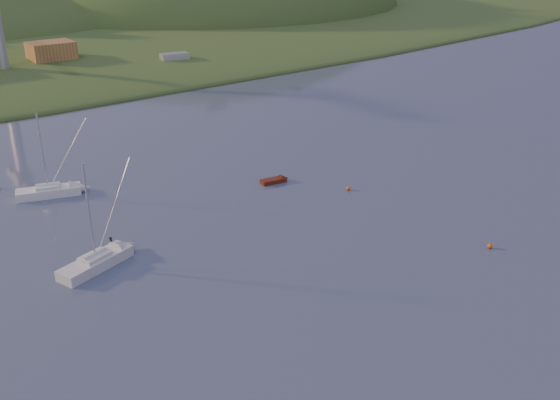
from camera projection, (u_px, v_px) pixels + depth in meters
hill_right at (208, 13)px, 231.74m from camera, size 150.00×130.00×60.00m
wharf at (18, 73)px, 127.87m from camera, size 42.00×16.00×2.40m
shed_east at (51, 51)px, 132.52m from camera, size 9.00×7.00×4.00m
sailboat_near at (96, 261)px, 56.01m from camera, size 7.54×4.43×10.02m
sailboat_far at (48, 191)px, 71.27m from camera, size 7.35×4.16×9.78m
canoe at (112, 250)px, 58.60m from camera, size 4.40×3.87×0.76m
paddler at (112, 246)px, 58.45m from camera, size 0.55×0.65×1.51m
red_tender at (278, 180)px, 75.48m from camera, size 3.75×1.78×1.22m
work_vessel at (175, 64)px, 136.15m from camera, size 14.59×7.39×3.58m
buoy_0 at (490, 246)px, 59.62m from camera, size 0.50×0.50×0.50m
buoy_1 at (348, 188)px, 73.00m from camera, size 0.50×0.50×0.50m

